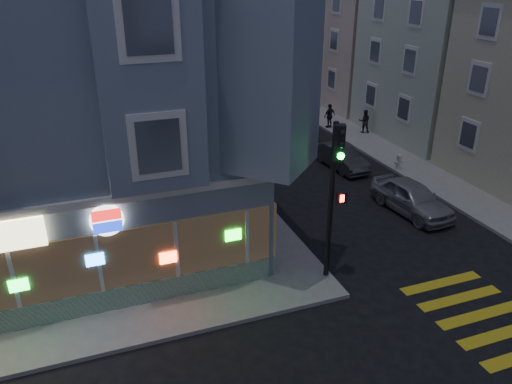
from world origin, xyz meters
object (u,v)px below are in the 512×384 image
parked_car_a (412,197)px  parked_car_d (263,86)px  street_tree_far (249,37)px  parked_car_c (297,128)px  traffic_signal (335,177)px  parked_car_b (341,157)px  street_tree_near (281,48)px  pedestrian_a (364,121)px  fire_hydrant (399,161)px  utility_pole (311,48)px  pedestrian_b (330,116)px

parked_car_a → parked_car_d: size_ratio=0.81×
street_tree_far → parked_car_c: (-3.60, -19.38, -3.32)m
traffic_signal → parked_car_b: bearing=83.5°
street_tree_near → pedestrian_a: bearing=-86.3°
parked_car_a → traffic_signal: traffic_signal is taller
fire_hydrant → parked_car_d: bearing=91.8°
fire_hydrant → utility_pole: bearing=86.9°
parked_car_a → parked_car_b: (-0.28, 5.95, -0.09)m
street_tree_far → traffic_signal: size_ratio=0.93×
pedestrian_b → parked_car_d: bearing=-101.7°
utility_pole → parked_car_a: (-3.12, -17.23, -4.06)m
parked_car_a → pedestrian_a: bearing=64.1°
parked_car_b → fire_hydrant: (2.70, -1.53, -0.04)m
street_tree_far → pedestrian_b: bearing=-92.6°
utility_pole → pedestrian_b: bearing=-97.8°
street_tree_far → parked_car_b: bearing=-98.1°
pedestrian_a → parked_car_a: bearing=90.9°
parked_car_a → fire_hydrant: bearing=56.3°
pedestrian_a → parked_car_b: 6.54m
street_tree_far → pedestrian_a: street_tree_far is taller
parked_car_d → traffic_signal: bearing=-109.6°
parked_car_a → parked_car_b: size_ratio=1.11×
utility_pole → parked_car_b: (-3.40, -11.28, -4.16)m
pedestrian_b → parked_car_a: (-2.48, -12.56, -0.24)m
pedestrian_a → parked_car_d: 13.05m
parked_car_a → parked_car_c: (-0.28, 11.84, -0.11)m
utility_pole → traffic_signal: bearing=-113.8°
pedestrian_a → parked_car_b: size_ratio=0.40×
parked_car_b → parked_car_d: (2.10, 17.68, 0.10)m
utility_pole → pedestrian_b: (-0.64, -4.67, -3.83)m
utility_pole → parked_car_a: 17.97m
street_tree_far → parked_car_c: bearing=-100.5°
parked_car_a → parked_car_c: 11.85m
fire_hydrant → pedestrian_a: bearing=75.0°
utility_pole → parked_car_c: bearing=-122.3°
street_tree_near → parked_car_b: size_ratio=1.37×
utility_pole → street_tree_far: 14.03m
pedestrian_a → parked_car_c: size_ratio=0.36×
parked_car_b → parked_car_c: (0.00, 5.90, -0.02)m
street_tree_near → parked_car_a: (-3.32, -23.23, -3.20)m
pedestrian_a → parked_car_d: bearing=-58.0°
street_tree_near → pedestrian_a: street_tree_near is taller
street_tree_near → parked_car_d: street_tree_near is taller
pedestrian_a → traffic_signal: traffic_signal is taller
parked_car_b → fire_hydrant: size_ratio=4.54×
parked_car_d → fire_hydrant: bearing=-91.7°
street_tree_near → pedestrian_b: 11.10m
utility_pole → parked_car_d: bearing=101.5°
parked_car_a → parked_car_d: (1.82, 23.62, 0.01)m
parked_car_c → parked_car_d: parked_car_d is taller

